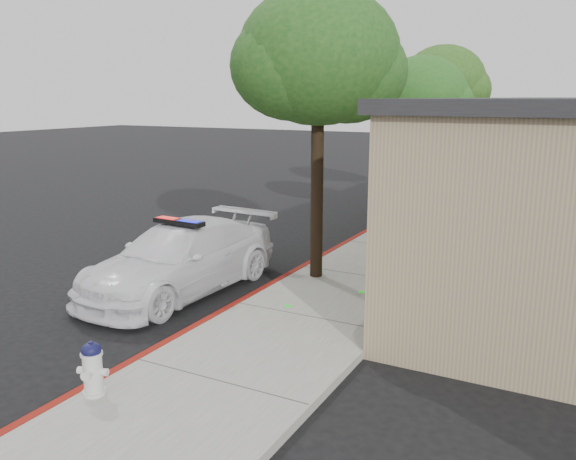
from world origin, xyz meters
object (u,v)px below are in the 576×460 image
Objects in this scene: fire_hydrant at (92,368)px; street_tree_near at (319,63)px; police_car at (180,258)px; street_tree_mid at (422,99)px; street_tree_far at (444,85)px.

street_tree_near is at bearing 69.12° from fire_hydrant.
police_car is at bearing -139.59° from street_tree_near.
fire_hydrant is (2.03, -4.57, -0.22)m from police_car.
street_tree_mid is 0.88× the size of street_tree_far.
street_tree_near is (2.39, 2.03, 4.23)m from police_car.
police_car is at bearing -100.25° from street_tree_far.
police_car is 0.83× the size of street_tree_near.
street_tree_mid is 5.18m from street_tree_far.
street_tree_mid is at bearing 67.85° from fire_hydrant.
police_car is 9.37m from street_tree_mid.
fire_hydrant is at bearing -93.13° from street_tree_near.
street_tree_near reaches higher than police_car.
street_tree_far is (-0.60, 5.12, 0.52)m from street_tree_mid.
street_tree_far reaches higher than street_tree_mid.
street_tree_far is (0.02, 11.27, -0.28)m from street_tree_near.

